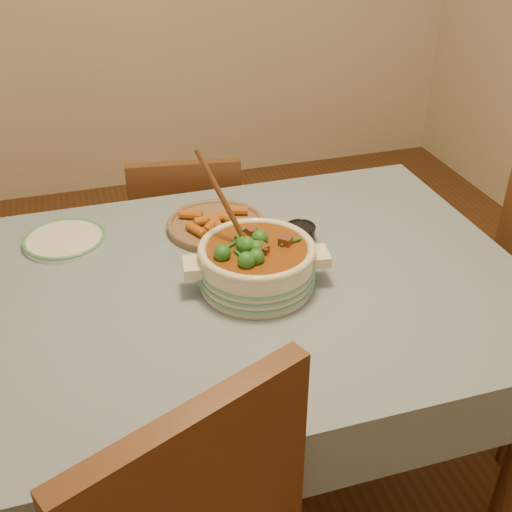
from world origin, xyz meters
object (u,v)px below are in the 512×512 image
(stew_casserole, at_px, (257,261))
(fried_plate, at_px, (216,223))
(white_plate, at_px, (65,239))
(condiment_bowl, at_px, (300,232))
(chair_far, at_px, (187,240))
(dining_table, at_px, (208,315))

(stew_casserole, relative_size, fried_plate, 1.14)
(white_plate, distance_m, condiment_bowl, 0.67)
(stew_casserole, relative_size, condiment_bowl, 3.35)
(stew_casserole, height_order, chair_far, stew_casserole)
(dining_table, distance_m, stew_casserole, 0.21)
(fried_plate, bearing_deg, condiment_bowl, -31.22)
(white_plate, distance_m, chair_far, 0.65)
(condiment_bowl, xyz_separation_m, fried_plate, (-0.21, 0.13, -0.01))
(fried_plate, height_order, chair_far, chair_far)
(dining_table, relative_size, fried_plate, 5.13)
(dining_table, xyz_separation_m, stew_casserole, (0.12, -0.03, 0.17))
(white_plate, xyz_separation_m, chair_far, (0.42, 0.40, -0.30))
(fried_plate, distance_m, chair_far, 0.54)
(white_plate, xyz_separation_m, fried_plate, (0.43, -0.05, 0.01))
(condiment_bowl, distance_m, fried_plate, 0.25)
(stew_casserole, distance_m, condiment_bowl, 0.27)
(white_plate, bearing_deg, stew_casserole, -38.30)
(dining_table, xyz_separation_m, chair_far, (0.09, 0.73, -0.20))
(chair_far, bearing_deg, dining_table, 92.00)
(condiment_bowl, bearing_deg, fried_plate, 148.78)
(white_plate, relative_size, condiment_bowl, 2.35)
(dining_table, relative_size, condiment_bowl, 15.01)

